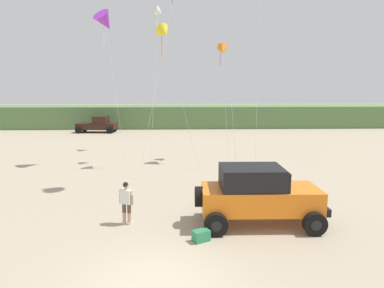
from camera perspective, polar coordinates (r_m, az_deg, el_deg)
name	(u,v)px	position (r m, az deg, el deg)	size (l,w,h in m)	color
ground_plane	(155,284)	(9.68, -6.31, -22.65)	(220.00, 220.00, 0.00)	tan
dune_ridge	(201,116)	(47.02, 1.49, 4.83)	(90.00, 7.78, 2.87)	#567A47
jeep	(258,194)	(13.02, 11.23, -8.37)	(4.87, 2.45, 2.26)	orange
person_watching	(126,200)	(13.11, -11.16, -9.46)	(0.59, 0.41, 1.67)	tan
cooler_box	(201,236)	(11.78, 1.57, -15.40)	(0.56, 0.36, 0.38)	#2D7F51
distant_pickup	(98,125)	(41.65, -15.81, 3.21)	(4.71, 2.65, 1.98)	black
kite_blue_swept	(105,22)	(23.97, -14.61, 19.57)	(2.31, 3.73, 10.39)	purple
kite_orange_streamer	(164,32)	(22.29, -4.80, 18.49)	(2.89, 2.09, 9.25)	yellow
kite_red_delta	(158,12)	(29.49, -5.80, 21.59)	(1.13, 6.36, 12.08)	white
kite_green_box	(222,50)	(24.70, 5.22, 15.67)	(0.83, 2.83, 8.38)	orange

